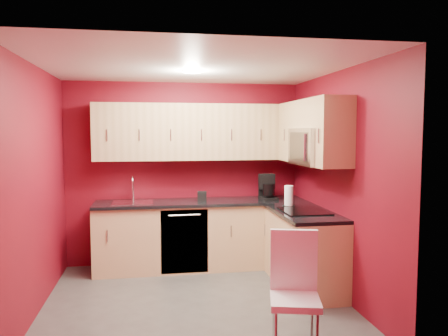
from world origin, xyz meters
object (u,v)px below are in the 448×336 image
object	(u,v)px
microwave	(315,147)
paper_towel	(289,196)
coffee_maker	(269,187)
sink	(133,200)
dining_chair	(295,294)
napkin_holder	(202,196)

from	to	relation	value
microwave	paper_towel	world-z (taller)	microwave
coffee_maker	paper_towel	distance (m)	0.56
sink	coffee_maker	world-z (taller)	coffee_maker
paper_towel	sink	bearing A→B (deg)	162.30
coffee_maker	dining_chair	size ratio (longest dim) A/B	0.35
coffee_maker	dining_chair	bearing A→B (deg)	-105.40
paper_towel	coffee_maker	bearing A→B (deg)	101.28
microwave	sink	size ratio (longest dim) A/B	1.46
napkin_holder	microwave	bearing A→B (deg)	-38.61
paper_towel	dining_chair	bearing A→B (deg)	-106.20
microwave	coffee_maker	world-z (taller)	microwave
sink	napkin_holder	world-z (taller)	sink
microwave	napkin_holder	xyz separation A→B (m)	(-1.19, 0.95, -0.69)
microwave	sink	world-z (taller)	microwave
sink	napkin_holder	bearing A→B (deg)	-3.41
sink	paper_towel	world-z (taller)	sink
sink	napkin_holder	size ratio (longest dim) A/B	4.09
napkin_holder	paper_towel	xyz separation A→B (m)	(1.01, -0.56, 0.06)
microwave	sink	distance (m)	2.43
dining_chair	paper_towel	bearing A→B (deg)	88.01
microwave	sink	bearing A→B (deg)	154.40
paper_towel	microwave	bearing A→B (deg)	-66.01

